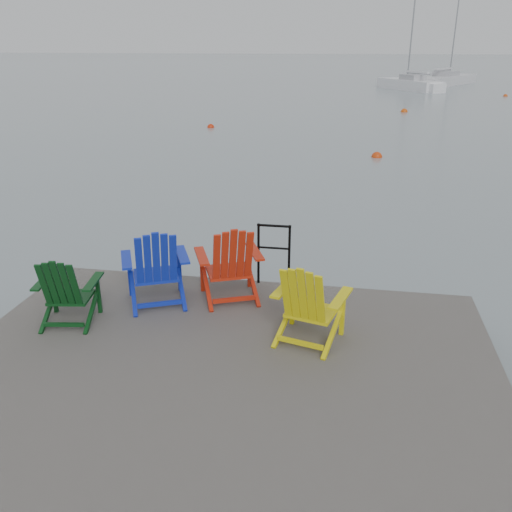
% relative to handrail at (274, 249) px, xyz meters
% --- Properties ---
extents(ground, '(400.00, 400.00, 0.00)m').
position_rel_handrail_xyz_m(ground, '(-0.25, -2.45, -1.04)').
color(ground, gray).
rests_on(ground, ground).
extents(dock, '(6.00, 5.00, 1.40)m').
position_rel_handrail_xyz_m(dock, '(-0.25, -2.45, -0.69)').
color(dock, '#2D2A28').
rests_on(dock, ground).
extents(handrail, '(0.48, 0.04, 0.90)m').
position_rel_handrail_xyz_m(handrail, '(0.00, 0.00, 0.00)').
color(handrail, black).
rests_on(handrail, dock).
extents(chair_green, '(0.80, 0.76, 0.92)m').
position_rel_handrail_xyz_m(chair_green, '(-2.32, -1.62, -0.08)').
color(chair_green, '#093311').
rests_on(chair_green, dock).
extents(chair_blue, '(1.05, 1.01, 1.08)m').
position_rel_handrail_xyz_m(chair_blue, '(-1.43, -0.90, 0.00)').
color(chair_blue, '#1025AA').
rests_on(chair_blue, dock).
extents(chair_red, '(1.04, 0.99, 1.07)m').
position_rel_handrail_xyz_m(chair_red, '(-0.50, -0.60, -0.00)').
color(chair_red, '#B5210D').
rests_on(chair_red, dock).
extents(chair_yellow, '(0.93, 0.88, 1.01)m').
position_rel_handrail_xyz_m(chair_yellow, '(0.62, -1.55, -0.03)').
color(chair_yellow, '#D6C70B').
rests_on(chair_yellow, dock).
extents(sailboat_near, '(5.17, 6.93, 9.84)m').
position_rel_handrail_xyz_m(sailboat_near, '(5.53, 42.72, -0.69)').
color(sailboat_near, silver).
rests_on(sailboat_near, ground).
extents(sailboat_mid, '(6.55, 9.21, 12.60)m').
position_rel_handrail_xyz_m(sailboat_mid, '(9.60, 49.57, -0.69)').
color(sailboat_mid, silver).
rests_on(sailboat_mid, ground).
extents(buoy_a, '(0.38, 0.38, 0.38)m').
position_rel_handrail_xyz_m(buoy_a, '(1.89, 12.31, -1.04)').
color(buoy_a, '#C1350B').
rests_on(buoy_a, ground).
extents(buoy_b, '(0.34, 0.34, 0.34)m').
position_rel_handrail_xyz_m(buoy_b, '(-5.64, 18.23, -1.04)').
color(buoy_b, '#BA270A').
rests_on(buoy_b, ground).
extents(buoy_c, '(0.39, 0.39, 0.39)m').
position_rel_handrail_xyz_m(buoy_c, '(3.87, 26.13, -1.04)').
color(buoy_c, '#C3450B').
rests_on(buoy_c, ground).
extents(buoy_d, '(0.32, 0.32, 0.32)m').
position_rel_handrail_xyz_m(buoy_d, '(12.10, 37.55, -1.04)').
color(buoy_d, '#BF3F0B').
rests_on(buoy_d, ground).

